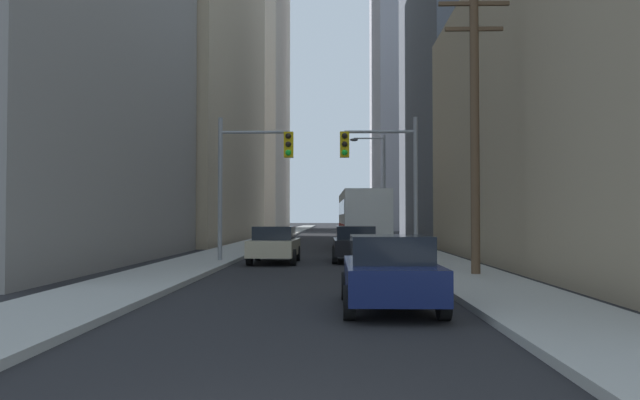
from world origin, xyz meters
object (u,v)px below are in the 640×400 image
sedan_black (355,244)px  traffic_signal_near_right (383,165)px  city_bus (362,217)px  traffic_signal_near_left (251,166)px  sedan_navy (390,272)px  sedan_beige (275,244)px

sedan_black → traffic_signal_near_right: (1.11, -1.12, 3.24)m
city_bus → traffic_signal_near_left: size_ratio=1.92×
sedan_navy → sedan_beige: 13.05m
sedan_black → traffic_signal_near_left: 5.49m
sedan_beige → sedan_black: same height
city_bus → traffic_signal_near_right: (0.30, -12.28, 2.08)m
sedan_beige → sedan_navy: bearing=-74.0°
sedan_navy → traffic_signal_near_left: (-4.53, 12.23, 3.24)m
traffic_signal_near_right → sedan_black: bearing=134.8°
city_bus → sedan_navy: 24.55m
city_bus → sedan_black: city_bus is taller
traffic_signal_near_right → city_bus: bearing=91.4°
sedan_navy → sedan_beige: size_ratio=0.99×
sedan_beige → city_bus: bearing=70.8°
traffic_signal_near_right → traffic_signal_near_left: bearing=-180.0°
sedan_black → traffic_signal_near_right: bearing=-45.2°
sedan_navy → sedan_black: size_ratio=0.99×
sedan_black → city_bus: bearing=85.8°
city_bus → traffic_signal_near_left: traffic_signal_near_left is taller
sedan_navy → sedan_beige: bearing=106.0°
sedan_navy → sedan_black: (-0.24, 13.35, 0.00)m
sedan_beige → traffic_signal_near_left: traffic_signal_near_left is taller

